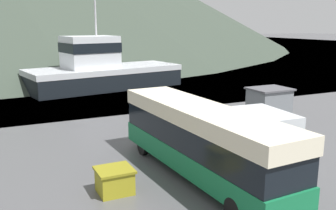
{
  "coord_description": "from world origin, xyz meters",
  "views": [
    {
      "loc": [
        -10.87,
        -4.28,
        7.01
      ],
      "look_at": [
        -1.03,
        16.38,
        2.0
      ],
      "focal_mm": 40.0,
      "sensor_mm": 36.0,
      "label": 1
    }
  ],
  "objects": [
    {
      "name": "fishing_boat",
      "position": [
        0.02,
        35.5,
        2.06
      ],
      "size": [
        17.36,
        8.8,
        9.93
      ],
      "rotation": [
        0.0,
        0.0,
        4.88
      ],
      "color": "black",
      "rests_on": "water_surface"
    },
    {
      "name": "tour_bus",
      "position": [
        -2.49,
        9.89,
        1.88
      ],
      "size": [
        3.02,
        11.49,
        3.34
      ],
      "rotation": [
        0.0,
        0.0,
        0.05
      ],
      "color": "#146B3D",
      "rests_on": "ground"
    },
    {
      "name": "small_boat",
      "position": [
        1.85,
        46.32,
        0.39
      ],
      "size": [
        3.89,
        5.75,
        0.77
      ],
      "rotation": [
        0.0,
        0.0,
        5.86
      ],
      "color": "black",
      "rests_on": "water_surface"
    },
    {
      "name": "water_surface",
      "position": [
        0.0,
        142.88,
        0.0
      ],
      "size": [
        240.0,
        240.0,
        0.0
      ],
      "primitive_type": "plane",
      "color": "#475B6B",
      "rests_on": "ground"
    },
    {
      "name": "dock_kiosk",
      "position": [
        7.22,
        16.6,
        1.23
      ],
      "size": [
        2.85,
        2.37,
        2.43
      ],
      "color": "slate",
      "rests_on": "ground"
    },
    {
      "name": "storage_bin",
      "position": [
        -6.59,
        9.95,
        0.54
      ],
      "size": [
        1.52,
        1.41,
        1.07
      ],
      "color": "olive",
      "rests_on": "ground"
    },
    {
      "name": "delivery_van",
      "position": [
        2.25,
        11.52,
        1.27
      ],
      "size": [
        2.47,
        5.43,
        2.4
      ],
      "rotation": [
        0.0,
        0.0,
        -0.07
      ],
      "color": "silver",
      "rests_on": "ground"
    }
  ]
}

